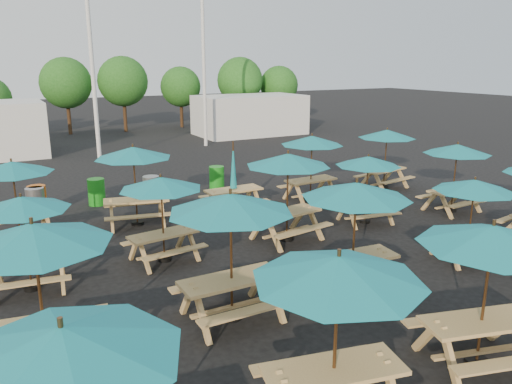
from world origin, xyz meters
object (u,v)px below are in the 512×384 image
picnic_unit_1 (34,243)px  picnic_unit_4 (338,278)px  picnic_unit_10 (288,165)px  picnic_unit_11 (234,184)px  picnic_unit_7 (133,157)px  picnic_unit_2 (22,209)px  picnic_unit_18 (457,153)px  waste_bin_5 (217,178)px  picnic_unit_13 (474,190)px  picnic_unit_5 (231,210)px  picnic_unit_0 (64,356)px  waste_bin_4 (151,189)px  picnic_unit_19 (387,137)px  waste_bin_3 (96,192)px  waste_bin_2 (37,200)px  picnic_unit_15 (312,144)px  picnic_unit_3 (12,172)px  picnic_unit_6 (161,188)px  picnic_unit_14 (368,165)px  picnic_unit_9 (356,196)px  waste_bin_1 (36,202)px  picnic_unit_8 (492,244)px

picnic_unit_1 → picnic_unit_4: size_ratio=0.99×
picnic_unit_10 → picnic_unit_11: 3.30m
picnic_unit_7 → picnic_unit_4: bearing=-77.8°
picnic_unit_2 → picnic_unit_18: size_ratio=0.98×
picnic_unit_4 → waste_bin_5: bearing=84.8°
picnic_unit_13 → picnic_unit_5: bearing=-168.6°
picnic_unit_1 → picnic_unit_7: picnic_unit_1 is taller
picnic_unit_0 → waste_bin_4: picnic_unit_0 is taller
picnic_unit_7 → picnic_unit_19: bearing=11.2°
picnic_unit_5 → waste_bin_3: size_ratio=2.74×
picnic_unit_13 → waste_bin_4: 10.51m
waste_bin_2 → picnic_unit_15: bearing=-18.7°
picnic_unit_2 → picnic_unit_3: picnic_unit_3 is taller
picnic_unit_4 → picnic_unit_5: picnic_unit_5 is taller
picnic_unit_6 → waste_bin_2: 6.43m
picnic_unit_0 → picnic_unit_1: picnic_unit_1 is taller
picnic_unit_4 → picnic_unit_15: size_ratio=1.16×
picnic_unit_5 → picnic_unit_2: bearing=135.3°
picnic_unit_14 → picnic_unit_15: size_ratio=0.95×
picnic_unit_9 → picnic_unit_19: size_ratio=1.00×
picnic_unit_15 → waste_bin_5: 4.08m
picnic_unit_2 → picnic_unit_5: picnic_unit_5 is taller
picnic_unit_5 → waste_bin_5: bearing=67.1°
picnic_unit_1 → picnic_unit_5: picnic_unit_1 is taller
picnic_unit_19 → waste_bin_2: (-12.23, 2.85, -1.55)m
picnic_unit_15 → waste_bin_5: (-2.33, 2.96, -1.57)m
waste_bin_2 → picnic_unit_9: bearing=-60.4°
picnic_unit_3 → picnic_unit_7: bearing=-9.0°
waste_bin_1 → waste_bin_3: same height
picnic_unit_1 → picnic_unit_11: size_ratio=1.14×
picnic_unit_2 → picnic_unit_7: bearing=52.8°
waste_bin_3 → waste_bin_1: bearing=-169.0°
waste_bin_3 → waste_bin_2: bearing=-177.0°
picnic_unit_11 → picnic_unit_13: (3.35, -6.43, 0.84)m
picnic_unit_8 → picnic_unit_19: picnic_unit_8 is taller
picnic_unit_7 → waste_bin_5: size_ratio=2.90×
picnic_unit_18 → picnic_unit_19: 3.45m
picnic_unit_3 → waste_bin_4: 5.16m
picnic_unit_14 → picnic_unit_15: (-0.04, 2.90, 0.22)m
picnic_unit_3 → picnic_unit_6: 4.39m
picnic_unit_5 → waste_bin_5: picnic_unit_5 is taller
waste_bin_2 → picnic_unit_4: bearing=-78.4°
picnic_unit_1 → picnic_unit_15: bearing=43.0°
picnic_unit_11 → waste_bin_2: bearing=151.7°
waste_bin_2 → waste_bin_3: same height
picnic_unit_4 → picnic_unit_10: bearing=75.1°
picnic_unit_3 → waste_bin_1: 2.90m
picnic_unit_6 → picnic_unit_14: size_ratio=1.02×
picnic_unit_10 → waste_bin_5: 6.28m
waste_bin_3 → picnic_unit_7: bearing=-77.5°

